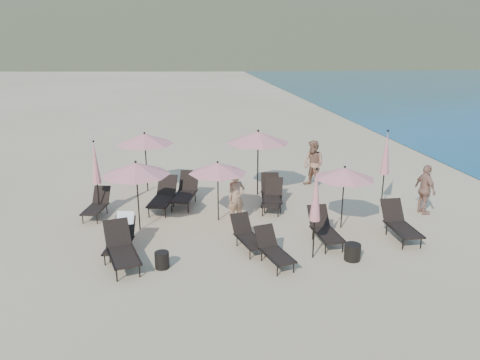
{
  "coord_description": "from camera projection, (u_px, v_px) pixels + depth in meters",
  "views": [
    {
      "loc": [
        -2.68,
        -11.65,
        5.77
      ],
      "look_at": [
        -0.52,
        3.5,
        1.1
      ],
      "focal_mm": 35.0,
      "sensor_mm": 36.0,
      "label": 1
    }
  ],
  "objects": [
    {
      "name": "umbrella_open_0",
      "position": [
        136.0,
        169.0,
        14.1
      ],
      "size": [
        2.08,
        2.08,
        2.24
      ],
      "color": "black",
      "rests_on": "ground"
    },
    {
      "name": "lounger_0",
      "position": [
        121.0,
        236.0,
        13.0
      ],
      "size": [
        0.84,
        1.66,
        0.99
      ],
      "rotation": [
        0.0,
        0.0,
        -0.17
      ],
      "color": "black",
      "rests_on": "ground"
    },
    {
      "name": "lounger_6",
      "position": [
        97.0,
        204.0,
        15.68
      ],
      "size": [
        0.87,
        1.6,
        0.87
      ],
      "rotation": [
        0.0,
        0.0,
        -0.21
      ],
      "color": "black",
      "rests_on": "ground"
    },
    {
      "name": "lounger_1",
      "position": [
        121.0,
        248.0,
        12.24
      ],
      "size": [
        1.13,
        1.91,
        1.03
      ],
      "rotation": [
        0.0,
        0.0,
        0.27
      ],
      "color": "black",
      "rests_on": "ground"
    },
    {
      "name": "umbrella_closed_0",
      "position": [
        316.0,
        196.0,
        12.28
      ],
      "size": [
        0.3,
        0.3,
        2.56
      ],
      "color": "black",
      "rests_on": "ground"
    },
    {
      "name": "umbrella_open_4",
      "position": [
        258.0,
        137.0,
        17.31
      ],
      "size": [
        2.35,
        2.35,
        2.53
      ],
      "color": "black",
      "rests_on": "ground"
    },
    {
      "name": "lounger_3",
      "position": [
        273.0,
        249.0,
        12.39
      ],
      "size": [
        0.92,
        1.59,
        0.86
      ],
      "rotation": [
        0.0,
        0.0,
        0.25
      ],
      "color": "black",
      "rests_on": "ground"
    },
    {
      "name": "beachgoer_c",
      "position": [
        425.0,
        190.0,
        15.77
      ],
      "size": [
        0.54,
        1.05,
        1.72
      ],
      "primitive_type": "imported",
      "rotation": [
        0.0,
        0.0,
        1.69
      ],
      "color": "#A97660",
      "rests_on": "ground"
    },
    {
      "name": "lounger_5",
      "position": [
        400.0,
        223.0,
        13.94
      ],
      "size": [
        0.68,
        1.74,
        1.0
      ],
      "rotation": [
        0.0,
        0.0,
        -0.01
      ],
      "color": "black",
      "rests_on": "ground"
    },
    {
      "name": "lounger_7",
      "position": [
        163.0,
        196.0,
        16.29
      ],
      "size": [
        1.11,
        1.92,
        1.04
      ],
      "rotation": [
        0.0,
        0.0,
        -0.25
      ],
      "color": "black",
      "rests_on": "ground"
    },
    {
      "name": "volcanic_headland",
      "position": [
        285.0,
        4.0,
        301.56
      ],
      "size": [
        690.0,
        690.0,
        55.0
      ],
      "color": "brown",
      "rests_on": "ground"
    },
    {
      "name": "umbrella_open_1",
      "position": [
        218.0,
        168.0,
        14.91
      ],
      "size": [
        1.88,
        1.88,
        2.02
      ],
      "color": "black",
      "rests_on": "ground"
    },
    {
      "name": "lounger_4",
      "position": [
        324.0,
        228.0,
        13.64
      ],
      "size": [
        0.72,
        1.66,
        0.93
      ],
      "rotation": [
        0.0,
        0.0,
        0.06
      ],
      "color": "black",
      "rests_on": "ground"
    },
    {
      "name": "beachgoer_b",
      "position": [
        313.0,
        164.0,
        18.61
      ],
      "size": [
        1.1,
        1.16,
        1.89
      ],
      "primitive_type": "imported",
      "rotation": [
        0.0,
        0.0,
        -1.0
      ],
      "color": "#A56F55",
      "rests_on": "ground"
    },
    {
      "name": "lounger_9",
      "position": [
        273.0,
        197.0,
        16.33
      ],
      "size": [
        1.1,
        1.78,
        0.96
      ],
      "rotation": [
        0.0,
        0.0,
        -0.3
      ],
      "color": "black",
      "rests_on": "ground"
    },
    {
      "name": "umbrella_closed_2",
      "position": [
        95.0,
        163.0,
        15.47
      ],
      "size": [
        0.3,
        0.3,
        2.56
      ],
      "color": "black",
      "rests_on": "ground"
    },
    {
      "name": "lounger_10",
      "position": [
        271.0,
        192.0,
        16.71
      ],
      "size": [
        0.89,
        1.82,
        1.01
      ],
      "rotation": [
        0.0,
        0.0,
        -0.14
      ],
      "color": "black",
      "rests_on": "ground"
    },
    {
      "name": "ground",
      "position": [
        276.0,
        253.0,
        13.08
      ],
      "size": [
        800.0,
        800.0,
        0.0
      ],
      "primitive_type": "plane",
      "color": "#D6BA8C",
      "rests_on": "ground"
    },
    {
      "name": "side_table_0",
      "position": [
        162.0,
        260.0,
        12.17
      ],
      "size": [
        0.38,
        0.38,
        0.44
      ],
      "primitive_type": "cylinder",
      "color": "black",
      "rests_on": "ground"
    },
    {
      "name": "umbrella_open_3",
      "position": [
        145.0,
        139.0,
        17.77
      ],
      "size": [
        2.19,
        2.19,
        2.35
      ],
      "color": "black",
      "rests_on": "ground"
    },
    {
      "name": "lounger_8",
      "position": [
        185.0,
        191.0,
        16.76
      ],
      "size": [
        1.15,
        1.96,
        1.06
      ],
      "rotation": [
        0.0,
        0.0,
        -0.26
      ],
      "color": "black",
      "rests_on": "ground"
    },
    {
      "name": "umbrella_closed_1",
      "position": [
        386.0,
        154.0,
        16.19
      ],
      "size": [
        0.32,
        0.32,
        2.76
      ],
      "color": "black",
      "rests_on": "ground"
    },
    {
      "name": "lounger_2",
      "position": [
        248.0,
        235.0,
        13.27
      ],
      "size": [
        0.92,
        1.58,
        0.85
      ],
      "rotation": [
        0.0,
        0.0,
        0.26
      ],
      "color": "black",
      "rests_on": "ground"
    },
    {
      "name": "side_table_1",
      "position": [
        352.0,
        252.0,
        12.6
      ],
      "size": [
        0.44,
        0.44,
        0.46
      ],
      "primitive_type": "cylinder",
      "color": "black",
      "rests_on": "ground"
    },
    {
      "name": "umbrella_open_2",
      "position": [
        344.0,
        173.0,
        14.29
      ],
      "size": [
        1.89,
        1.89,
        2.04
      ],
      "color": "black",
      "rests_on": "ground"
    },
    {
      "name": "beachgoer_a",
      "position": [
        236.0,
        197.0,
        15.04
      ],
      "size": [
        0.72,
        0.6,
        1.69
      ],
      "primitive_type": "imported",
      "rotation": [
        0.0,
        0.0,
        0.38
      ],
      "color": "tan",
      "rests_on": "ground"
    }
  ]
}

